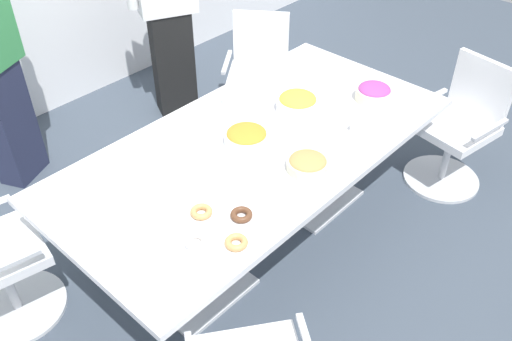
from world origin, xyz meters
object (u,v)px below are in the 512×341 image
at_px(snack_bowl_chips_yellow, 298,103).
at_px(donut_platter, 219,229).
at_px(snack_bowl_cookies, 308,163).
at_px(napkin_pile, 371,126).
at_px(snack_bowl_chips_orange, 247,136).
at_px(plate_stack, 238,99).
at_px(conference_table, 256,160).
at_px(office_chair_1, 457,132).
at_px(office_chair_2, 259,80).
at_px(person_standing_1, 167,1).
at_px(snack_bowl_candy_mix, 374,93).

xyz_separation_m(snack_bowl_chips_yellow, donut_platter, (-1.06, -0.40, -0.04)).
distance_m(snack_bowl_chips_yellow, snack_bowl_cookies, 0.58).
bearing_deg(napkin_pile, snack_bowl_chips_orange, 141.42).
distance_m(snack_bowl_cookies, plate_stack, 0.80).
height_order(conference_table, office_chair_1, office_chair_1).
height_order(office_chair_2, snack_bowl_chips_yellow, office_chair_2).
bearing_deg(donut_platter, conference_table, 28.78).
height_order(office_chair_2, snack_bowl_chips_orange, office_chair_2).
bearing_deg(office_chair_2, conference_table, 95.23).
distance_m(conference_table, snack_bowl_chips_orange, 0.18).
relative_size(plate_stack, napkin_pile, 1.31).
bearing_deg(snack_bowl_chips_yellow, snack_bowl_cookies, -135.30).
bearing_deg(plate_stack, snack_bowl_cookies, -108.22).
bearing_deg(snack_bowl_chips_orange, office_chair_2, 39.45).
height_order(office_chair_1, plate_stack, office_chair_1).
xyz_separation_m(conference_table, plate_stack, (0.26, 0.39, 0.14)).
bearing_deg(snack_bowl_cookies, person_standing_1, 70.66).
height_order(snack_bowl_chips_yellow, snack_bowl_cookies, snack_bowl_chips_yellow).
distance_m(person_standing_1, snack_bowl_cookies, 2.05).
relative_size(snack_bowl_cookies, napkin_pile, 1.32).
height_order(snack_bowl_chips_yellow, snack_bowl_chips_orange, snack_bowl_chips_yellow).
distance_m(office_chair_1, plate_stack, 1.56).
distance_m(person_standing_1, snack_bowl_chips_yellow, 1.55).
bearing_deg(snack_bowl_chips_yellow, napkin_pile, -76.14).
xyz_separation_m(person_standing_1, snack_bowl_chips_orange, (-0.72, -1.52, -0.17)).
relative_size(person_standing_1, snack_bowl_candy_mix, 7.98).
bearing_deg(plate_stack, snack_bowl_chips_yellow, -64.30).
relative_size(office_chair_1, snack_bowl_candy_mix, 3.95).
xyz_separation_m(office_chair_1, office_chair_2, (-0.40, 1.51, 0.00)).
distance_m(office_chair_2, napkin_pile, 1.43).
bearing_deg(office_chair_2, snack_bowl_candy_mix, 136.01).
bearing_deg(conference_table, snack_bowl_cookies, -88.40).
bearing_deg(conference_table, snack_bowl_chips_orange, 127.98).
relative_size(person_standing_1, snack_bowl_chips_orange, 7.12).
height_order(snack_bowl_candy_mix, donut_platter, snack_bowl_candy_mix).
bearing_deg(plate_stack, office_chair_1, -41.40).
distance_m(person_standing_1, snack_bowl_candy_mix, 1.81).
xyz_separation_m(snack_bowl_chips_yellow, napkin_pile, (0.11, -0.46, -0.02)).
bearing_deg(office_chair_1, snack_bowl_candy_mix, 64.85).
bearing_deg(person_standing_1, snack_bowl_cookies, 95.57).
relative_size(snack_bowl_chips_orange, donut_platter, 0.69).
relative_size(snack_bowl_candy_mix, napkin_pile, 1.34).
bearing_deg(snack_bowl_chips_orange, office_chair_1, -24.67).
xyz_separation_m(snack_bowl_chips_yellow, snack_bowl_candy_mix, (0.43, -0.27, -0.00)).
bearing_deg(snack_bowl_chips_yellow, conference_table, -173.88).
bearing_deg(snack_bowl_chips_yellow, person_standing_1, 80.19).
bearing_deg(snack_bowl_chips_orange, conference_table, -52.02).
relative_size(snack_bowl_cookies, plate_stack, 1.01).
xyz_separation_m(donut_platter, napkin_pile, (1.18, -0.06, 0.03)).
relative_size(snack_bowl_chips_orange, napkin_pile, 1.50).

